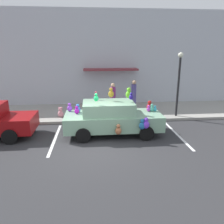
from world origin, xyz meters
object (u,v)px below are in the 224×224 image
Objects in this scene: plush_covered_car at (112,118)px; teddy_bear_on_sidewalk at (61,112)px; pedestrian_near_shopfront at (113,101)px; pedestrian_walking_past at (134,97)px; street_lamp_post at (179,77)px.

plush_covered_car is 7.51× the size of teddy_bear_on_sidewalk.
pedestrian_walking_past is at bearing 40.51° from pedestrian_near_shopfront.
plush_covered_car is 1.25× the size of street_lamp_post.
teddy_bear_on_sidewalk is 0.31× the size of pedestrian_near_shopfront.
teddy_bear_on_sidewalk is at bearing 174.21° from pedestrian_near_shopfront.
plush_covered_car is at bearing -151.11° from street_lamp_post.
pedestrian_near_shopfront is at bearing 83.69° from plush_covered_car.
street_lamp_post is (3.89, 2.15, 1.53)m from plush_covered_car.
street_lamp_post is (6.57, -0.33, 1.92)m from teddy_bear_on_sidewalk.
street_lamp_post is 1.84× the size of pedestrian_near_shopfront.
street_lamp_post is 1.86× the size of pedestrian_walking_past.
pedestrian_near_shopfront is at bearing -139.49° from pedestrian_walking_past.
teddy_bear_on_sidewalk is (-2.68, 2.48, -0.39)m from plush_covered_car.
street_lamp_post is at bearing -2.90° from teddy_bear_on_sidewalk.
pedestrian_near_shopfront is at bearing 179.43° from street_lamp_post.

